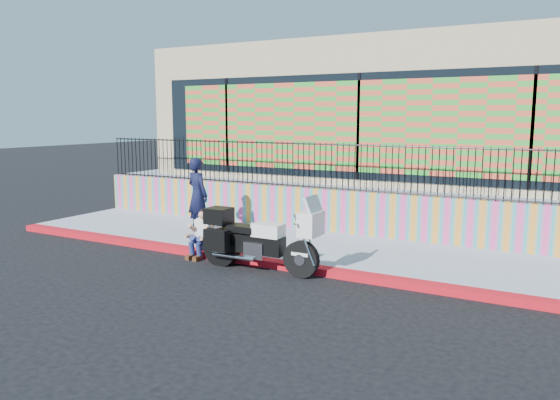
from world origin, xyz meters
The scene contains 10 objects.
ground centered at (0.00, 0.00, 0.00)m, with size 90.00×90.00×0.00m, color black.
red_curb centered at (0.00, 0.00, 0.07)m, with size 16.00×0.30×0.15m, color red.
sidewalk centered at (0.00, 1.65, 0.07)m, with size 16.00×3.00×0.15m, color #929CB0.
mural_wall centered at (0.00, 3.25, 0.70)m, with size 16.00×0.20×1.10m, color #F03F8B.
metal_fence centered at (0.00, 3.25, 1.85)m, with size 15.80×0.04×1.20m, color black, non-canonical shape.
elevated_platform centered at (0.00, 8.35, 0.62)m, with size 16.00×10.00×1.25m, color #929CB0.
storefront_building centered at (0.00, 8.13, 3.25)m, with size 14.00×8.06×4.00m.
police_motorcycle centered at (-0.39, -0.37, 0.68)m, with size 2.62×0.87×1.63m.
police_officer centered at (-3.38, 1.55, 1.11)m, with size 0.70×0.46×1.93m, color black.
seated_man centered at (-2.05, -0.09, 0.45)m, with size 0.54×0.71×1.06m.
Camera 1 is at (5.26, -9.59, 3.12)m, focal length 35.00 mm.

